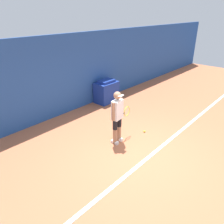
{
  "coord_description": "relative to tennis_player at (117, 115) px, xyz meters",
  "views": [
    {
      "loc": [
        -4.17,
        -2.8,
        3.6
      ],
      "look_at": [
        0.09,
        1.02,
        0.92
      ],
      "focal_mm": 35.0,
      "sensor_mm": 36.0,
      "label": 1
    }
  ],
  "objects": [
    {
      "name": "tennis_player",
      "position": [
        0.0,
        0.0,
        0.0
      ],
      "size": [
        0.93,
        0.3,
        1.59
      ],
      "rotation": [
        0.0,
        0.0,
        0.12
      ],
      "color": "#A37556",
      "rests_on": "ground_plane"
    },
    {
      "name": "tennis_ball",
      "position": [
        1.0,
        -0.3,
        -0.85
      ],
      "size": [
        0.07,
        0.07,
        0.07
      ],
      "color": "#D1E533",
      "rests_on": "ground_plane"
    },
    {
      "name": "court_baseline",
      "position": [
        -0.11,
        -1.15,
        -0.88
      ],
      "size": [
        21.6,
        0.1,
        0.01
      ],
      "color": "white",
      "rests_on": "ground_plane"
    },
    {
      "name": "back_wall",
      "position": [
        -0.11,
        2.84,
        0.56
      ],
      "size": [
        24.0,
        0.1,
        2.89
      ],
      "color": "#234C99",
      "rests_on": "ground_plane"
    },
    {
      "name": "ground_plane",
      "position": [
        -0.11,
        -0.82,
        -0.88
      ],
      "size": [
        24.0,
        24.0,
        0.0
      ],
      "primitive_type": "plane",
      "color": "#B76642"
    },
    {
      "name": "covered_chair",
      "position": [
        2.11,
        2.42,
        -0.42
      ],
      "size": [
        0.98,
        0.64,
        0.96
      ],
      "color": "navy",
      "rests_on": "ground_plane"
    }
  ]
}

